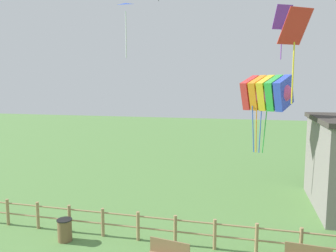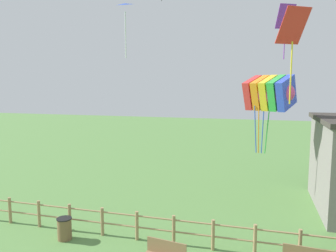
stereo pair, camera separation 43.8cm
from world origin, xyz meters
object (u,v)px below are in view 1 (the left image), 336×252
Objects in this scene: kite_rainbow_parafoil at (267,93)px; kite_blue_delta at (126,8)px; trash_bin at (65,230)px; kite_purple_streamer at (282,21)px; kite_red_diamond at (295,35)px.

kite_blue_delta is (-5.97, -5.71, 3.57)m from kite_rainbow_parafoil.
kite_blue_delta reaches higher than kite_rainbow_parafoil.
kite_purple_streamer is at bearing 40.72° from trash_bin.
kite_purple_streamer is at bearing 88.24° from kite_red_diamond.
kite_rainbow_parafoil is 9.00m from kite_blue_delta.
kite_blue_delta is (2.29, 1.47, 9.17)m from trash_bin.
kite_red_diamond is at bearing -11.49° from kite_blue_delta.
kite_rainbow_parafoil reaches higher than trash_bin.
kite_red_diamond is at bearing 1.05° from trash_bin.
kite_rainbow_parafoil is at bearing 41.01° from trash_bin.
kite_blue_delta is at bearing -136.88° from kite_purple_streamer.
kite_rainbow_parafoil is 1.88× the size of kite_blue_delta.
kite_purple_streamer reaches higher than kite_red_diamond.
trash_bin is at bearing -139.28° from kite_purple_streamer.
kite_blue_delta is (-6.44, 1.31, 1.52)m from kite_red_diamond.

